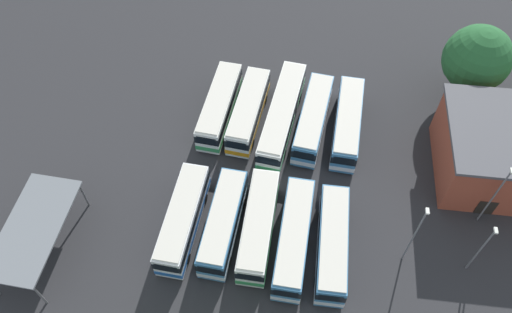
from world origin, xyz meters
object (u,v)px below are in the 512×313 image
Objects in this scene: bus_row0_slot0 at (220,106)px; bus_row1_slot4 at (332,244)px; lamp_post_by_building at (495,194)px; maintenance_shelter at (33,228)px; lamp_post_near_entrance at (482,248)px; bus_row0_slot1 at (248,111)px; tree_east_edge at (477,59)px; bus_row1_slot2 at (258,226)px; bus_row1_slot1 at (223,223)px; bus_row0_slot2 at (282,115)px; lamp_post_far_corner at (415,234)px; bus_row0_slot4 at (347,123)px; bus_row0_slot3 at (313,119)px; depot_building at (486,151)px; bus_row1_slot0 at (183,219)px; bus_row1_slot3 at (294,238)px.

bus_row1_slot4 is (15.39, 12.89, -0.00)m from bus_row0_slot0.
maintenance_shelter is at bearing -79.33° from lamp_post_by_building.
maintenance_shelter is 39.44m from lamp_post_near_entrance.
tree_east_edge is (-6.74, 24.11, 4.13)m from bus_row0_slot1.
lamp_post_by_building is at bearing 101.09° from bus_row1_slot2.
bus_row1_slot1 is 1.41× the size of lamp_post_near_entrance.
lamp_post_far_corner reaches higher than bus_row0_slot2.
bus_row0_slot4 is 15.67m from tree_east_edge.
lamp_post_near_entrance is at bearing 45.57° from bus_row0_slot3.
bus_row0_slot2 is 21.15m from depot_building.
lamp_post_by_building is 16.63m from tree_east_edge.
bus_row0_slot4 is at bearing 87.50° from bus_row0_slot1.
bus_row0_slot1 is 1.46× the size of lamp_post_near_entrance.
bus_row1_slot0 and bus_row1_slot3 have the same top height.
bus_row0_slot1 and bus_row0_slot4 have the same top height.
bus_row0_slot0 and bus_row0_slot4 have the same top height.
bus_row0_slot0 is 10.39m from bus_row0_slot3.
lamp_post_by_building is at bearing 98.49° from bus_row1_slot0.
bus_row1_slot3 is (0.80, 6.70, 0.00)m from bus_row1_slot1.
lamp_post_near_entrance reaches higher than maintenance_shelter.
bus_row0_slot3 is 1.03× the size of bus_row1_slot2.
lamp_post_far_corner is (-2.69, 33.50, 1.12)m from maintenance_shelter.
maintenance_shelter is 33.63m from lamp_post_far_corner.
tree_east_edge reaches higher than lamp_post_by_building.
bus_row0_slot0 is at bearing -93.69° from bus_row0_slot3.
maintenance_shelter is (17.26, -24.26, 1.96)m from bus_row0_slot3.
depot_building is (-11.28, 14.87, 1.55)m from bus_row1_slot4.
bus_row0_slot0 is 0.97× the size of bus_row1_slot3.
depot_building reaches higher than bus_row0_slot3.
bus_row1_slot3 is at bearing 31.58° from bus_row0_slot0.
bus_row0_slot2 is at bearing 162.66° from bus_row1_slot1.
depot_building is at bearing 108.35° from maintenance_shelter.
lamp_post_by_building is (9.84, 23.94, 2.90)m from bus_row0_slot1.
bus_row0_slot2 and bus_row1_slot1 have the same top height.
bus_row0_slot1 and bus_row0_slot2 have the same top height.
bus_row0_slot1 is at bearing -124.26° from lamp_post_near_entrance.
bus_row0_slot2 is at bearing -139.58° from lamp_post_far_corner.
depot_building is 1.51× the size of lamp_post_near_entrance.
bus_row0_slot3 is 1.01× the size of depot_building.
bus_row1_slot0 and bus_row1_slot1 have the same top height.
bus_row1_slot3 is 3.56m from bus_row1_slot4.
bus_row1_slot2 is (14.00, 2.70, 0.00)m from bus_row0_slot1.
depot_building reaches higher than bus_row1_slot4.
maintenance_shelter is at bearing -58.56° from bus_row0_slot4.
bus_row0_slot1 is 17.86m from bus_row1_slot4.
bus_row1_slot0 is 13.30m from maintenance_shelter.
bus_row1_slot1 is at bearing -29.42° from bus_row0_slot3.
lamp_post_by_building is (9.77, 20.20, 2.90)m from bus_row0_slot2.
bus_row1_slot3 is 1.03× the size of depot_building.
bus_row0_slot4 is 1.03× the size of bus_row1_slot2.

